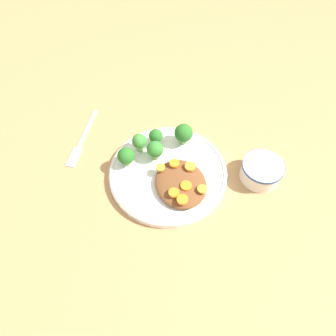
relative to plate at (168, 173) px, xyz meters
The scene contains 17 objects.
ground_plane 0.01m from the plate, ahead, with size 4.00×4.00×0.00m, color tan.
plate is the anchor object (origin of this frame).
dip_bowl 0.22m from the plate, 70.29° to the left, with size 0.10×0.10×0.05m.
stew_mound 0.05m from the plate, 17.05° to the left, with size 0.14×0.12×0.02m, color brown.
broccoli_floret_0 0.11m from the plate, 137.99° to the left, with size 0.05×0.05×0.06m.
broccoli_floret_1 0.10m from the plate, behind, with size 0.04×0.04×0.05m.
broccoli_floret_2 0.10m from the plate, 153.27° to the right, with size 0.04×0.04×0.05m.
broccoli_floret_3 0.06m from the plate, 161.56° to the right, with size 0.04×0.04×0.06m.
broccoli_floret_4 0.11m from the plate, 121.57° to the right, with size 0.04×0.04×0.05m.
carrot_slice_0 0.04m from the plate, 88.46° to the left, with size 0.02×0.02×0.01m, color orange.
carrot_slice_1 0.08m from the plate, 17.40° to the left, with size 0.03×0.03×0.00m, color orange.
carrot_slice_2 0.08m from the plate, ahead, with size 0.02×0.02×0.01m, color orange.
carrot_slice_3 0.06m from the plate, 66.54° to the left, with size 0.03×0.03×0.01m, color orange.
carrot_slice_4 0.11m from the plate, 30.73° to the left, with size 0.02×0.02×0.01m, color orange.
carrot_slice_5 0.10m from the plate, ahead, with size 0.03×0.03×0.01m, color orange.
carrot_slice_6 0.04m from the plate, 76.62° to the right, with size 0.02×0.02×0.00m, color orange.
fork 0.25m from the plate, 133.08° to the right, with size 0.18×0.12×0.01m.
Camera 1 is at (0.42, -0.14, 0.67)m, focal length 35.00 mm.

